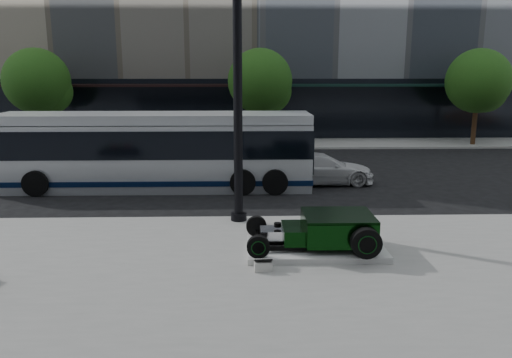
{
  "coord_description": "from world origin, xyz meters",
  "views": [
    {
      "loc": [
        -0.03,
        -16.84,
        4.55
      ],
      "look_at": [
        0.37,
        -1.54,
        1.2
      ],
      "focal_mm": 35.0,
      "sensor_mm": 36.0,
      "label": 1
    }
  ],
  "objects_px": {
    "transit_bus": "(156,150)",
    "white_sedan": "(320,169)",
    "hot_rod": "(329,229)",
    "lamppost": "(238,86)"
  },
  "relations": [
    {
      "from": "lamppost",
      "to": "transit_bus",
      "type": "relative_size",
      "value": 0.71
    },
    {
      "from": "transit_bus",
      "to": "white_sedan",
      "type": "bearing_deg",
      "value": 4.23
    },
    {
      "from": "hot_rod",
      "to": "lamppost",
      "type": "xyz_separation_m",
      "value": [
        -2.26,
        2.72,
        3.42
      ]
    },
    {
      "from": "white_sedan",
      "to": "hot_rod",
      "type": "bearing_deg",
      "value": 169.07
    },
    {
      "from": "transit_bus",
      "to": "hot_rod",
      "type": "bearing_deg",
      "value": -53.95
    },
    {
      "from": "hot_rod",
      "to": "white_sedan",
      "type": "height_order",
      "value": "white_sedan"
    },
    {
      "from": "transit_bus",
      "to": "white_sedan",
      "type": "relative_size",
      "value": 2.8
    },
    {
      "from": "hot_rod",
      "to": "white_sedan",
      "type": "relative_size",
      "value": 0.74
    },
    {
      "from": "transit_bus",
      "to": "white_sedan",
      "type": "height_order",
      "value": "transit_bus"
    },
    {
      "from": "hot_rod",
      "to": "transit_bus",
      "type": "height_order",
      "value": "transit_bus"
    }
  ]
}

